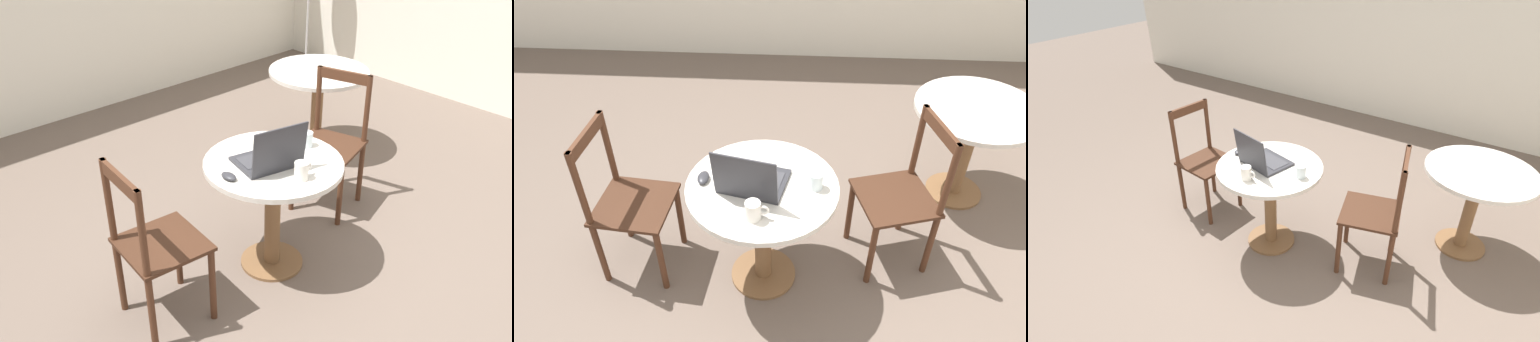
% 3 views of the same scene
% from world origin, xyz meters
% --- Properties ---
extents(ground_plane, '(16.00, 16.00, 0.00)m').
position_xyz_m(ground_plane, '(0.00, 0.00, 0.00)').
color(ground_plane, '#66564C').
extents(cafe_table_near, '(0.78, 0.78, 0.70)m').
position_xyz_m(cafe_table_near, '(0.11, 0.39, 0.54)').
color(cafe_table_near, brown).
rests_on(cafe_table_near, ground_plane).
extents(cafe_table_mid, '(0.78, 0.78, 0.70)m').
position_xyz_m(cafe_table_mid, '(1.39, 1.20, 0.54)').
color(cafe_table_mid, brown).
rests_on(cafe_table_mid, ground_plane).
extents(chair_near_left, '(0.44, 0.44, 0.93)m').
position_xyz_m(chair_near_left, '(-0.64, 0.47, 0.47)').
color(chair_near_left, '#472819').
rests_on(chair_near_left, ground_plane).
extents(chair_near_right, '(0.50, 0.50, 0.93)m').
position_xyz_m(chair_near_right, '(0.88, 0.61, 0.47)').
color(chair_near_right, '#472819').
rests_on(chair_near_right, ground_plane).
extents(laptop, '(0.38, 0.36, 0.28)m').
position_xyz_m(laptop, '(0.06, 0.37, 0.76)').
color(laptop, '#2D2D33').
rests_on(laptop, cafe_table_near).
extents(mouse, '(0.06, 0.10, 0.03)m').
position_xyz_m(mouse, '(-0.19, 0.42, 0.72)').
color(mouse, '#2D2D33').
rests_on(mouse, cafe_table_near).
extents(mug, '(0.11, 0.07, 0.10)m').
position_xyz_m(mug, '(0.09, 0.16, 0.75)').
color(mug, silver).
rests_on(mug, cafe_table_near).
extents(drinking_glass, '(0.07, 0.07, 0.09)m').
position_xyz_m(drinking_glass, '(0.38, 0.39, 0.74)').
color(drinking_glass, silver).
rests_on(drinking_glass, cafe_table_near).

